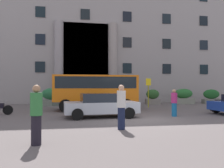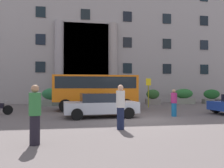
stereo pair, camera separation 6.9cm
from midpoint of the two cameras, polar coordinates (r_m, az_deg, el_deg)
The scene contains 15 objects.
ground_plane at distance 12.42m, azimuth 7.46°, elevation -9.11°, with size 80.00×64.00×0.12m, color #5C5251.
office_building_facade at distance 30.27m, azimuth -2.76°, elevation 12.63°, with size 41.00×9.73×17.59m.
orange_minibus at distance 17.32m, azimuth -4.26°, elevation -1.34°, with size 6.24×2.75×2.63m.
bus_stop_sign at distance 19.74m, azimuth 8.99°, elevation -1.36°, with size 0.44×0.08×2.50m.
hedge_planter_entrance_left at distance 21.95m, azimuth -14.83°, elevation -3.23°, with size 2.02×0.85×1.67m.
hedge_planter_entrance_right at distance 25.06m, azimuth 17.39°, elevation -3.02°, with size 2.12×0.93×1.58m.
hedge_planter_far_west at distance 26.54m, azimuth 23.57°, elevation -2.93°, with size 1.96×0.71×1.52m.
hedge_planter_east at distance 23.37m, azimuth 10.07°, elevation -3.28°, with size 1.43×0.76×1.52m.
hedge_planter_far_east at distance 22.83m, azimuth -1.05°, elevation -3.35°, with size 2.09×0.82×1.52m.
parked_sedan_far at distance 13.23m, azimuth -2.95°, elevation -5.25°, with size 4.27×2.28×1.38m.
motorcycle_near_kerb at distance 18.55m, azimuth 25.43°, elevation -4.70°, with size 1.96×0.55×0.89m.
scooter_by_planter at distance 14.86m, azimuth -6.29°, elevation -5.76°, with size 1.91×0.55×0.89m.
pedestrian_man_crossing at distance 9.38m, azimuth 2.14°, elevation -5.71°, with size 0.36×0.36×1.83m.
pedestrian_man_red_shirt at distance 14.06m, azimuth 15.18°, elevation -4.55°, with size 0.36×0.36×1.62m.
pedestrian_child_trailing at distance 7.24m, azimuth -18.71°, elevation -7.23°, with size 0.36×0.36×1.80m.
Camera 1 is at (-3.70, -11.73, 1.72)m, focal length 36.49 mm.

